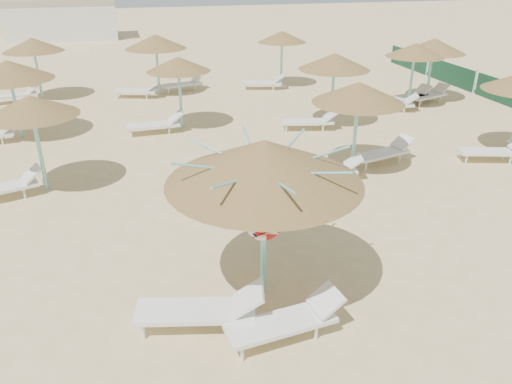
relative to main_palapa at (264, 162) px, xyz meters
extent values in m
plane|color=#DEC187|center=(-0.27, 0.26, -2.69)|extent=(120.00, 120.00, 0.00)
cylinder|color=#75CACA|center=(0.00, 0.00, -1.39)|extent=(0.11, 0.11, 2.58)
cone|color=olive|center=(0.00, 0.00, 0.01)|extent=(3.45, 3.45, 0.78)
cylinder|color=#75CACA|center=(0.00, 0.00, -0.25)|extent=(0.20, 0.20, 0.12)
cylinder|color=#75CACA|center=(0.79, 0.00, -0.03)|extent=(1.56, 0.04, 0.39)
cylinder|color=#75CACA|center=(0.56, 0.56, -0.03)|extent=(1.13, 1.13, 0.39)
cylinder|color=#75CACA|center=(0.00, 0.79, -0.03)|extent=(0.04, 1.56, 0.39)
cylinder|color=#75CACA|center=(-0.56, 0.56, -0.03)|extent=(1.13, 1.13, 0.39)
cylinder|color=#75CACA|center=(-0.79, 0.00, -0.03)|extent=(1.56, 0.04, 0.39)
cylinder|color=#75CACA|center=(-0.56, -0.56, -0.03)|extent=(1.13, 1.13, 0.39)
cylinder|color=#75CACA|center=(0.00, -0.79, -0.03)|extent=(0.04, 1.56, 0.39)
cylinder|color=#75CACA|center=(0.56, -0.56, -0.03)|extent=(1.13, 1.13, 0.39)
torus|color=red|center=(0.00, -0.10, -1.13)|extent=(0.69, 0.15, 0.69)
cylinder|color=white|center=(-2.30, -0.74, -2.54)|extent=(0.06, 0.06, 0.30)
cylinder|color=white|center=(-2.18, -0.22, -2.54)|extent=(0.06, 0.06, 0.30)
cylinder|color=white|center=(-0.88, -1.07, -2.54)|extent=(0.06, 0.06, 0.30)
cylinder|color=white|center=(-0.76, -0.55, -2.54)|extent=(0.06, 0.06, 0.30)
cube|color=white|center=(-1.40, -0.68, -2.34)|extent=(2.15, 1.11, 0.09)
cube|color=white|center=(-0.51, -0.88, -2.08)|extent=(0.66, 0.75, 0.39)
cylinder|color=white|center=(-0.81, -1.66, -2.55)|extent=(0.06, 0.06, 0.28)
cylinder|color=white|center=(-0.88, -1.17, -2.55)|extent=(0.06, 0.06, 0.28)
cylinder|color=white|center=(0.51, -1.49, -2.55)|extent=(0.06, 0.06, 0.28)
cylinder|color=white|center=(0.44, -1.01, -2.55)|extent=(0.06, 0.06, 0.28)
cube|color=white|center=(-0.06, -1.32, -2.37)|extent=(1.94, 0.84, 0.08)
cube|color=white|center=(0.77, -1.21, -2.13)|extent=(0.55, 0.65, 0.36)
cylinder|color=#75CACA|center=(-4.55, 6.04, -1.54)|extent=(0.11, 0.11, 2.30)
cone|color=olive|center=(-4.55, 6.04, -0.31)|extent=(2.39, 2.39, 0.54)
cylinder|color=#75CACA|center=(-4.55, 6.04, -0.54)|extent=(0.20, 0.20, 0.12)
cylinder|color=white|center=(-5.05, 5.57, -2.55)|extent=(0.06, 0.06, 0.28)
cylinder|color=white|center=(-5.20, 6.04, -2.55)|extent=(0.06, 0.06, 0.28)
cube|color=white|center=(-4.84, 5.89, -2.13)|extent=(0.64, 0.72, 0.36)
cylinder|color=#75CACA|center=(-5.89, 10.88, -1.54)|extent=(0.11, 0.11, 2.30)
cone|color=olive|center=(-5.89, 10.88, -0.29)|extent=(2.91, 2.91, 0.65)
cylinder|color=#75CACA|center=(-5.89, 10.88, -0.54)|extent=(0.20, 0.20, 0.12)
cylinder|color=white|center=(-6.42, 10.28, -2.55)|extent=(0.06, 0.06, 0.28)
cylinder|color=white|center=(-6.46, 10.78, -2.55)|extent=(0.06, 0.06, 0.28)
cube|color=white|center=(-6.14, 10.56, -2.13)|extent=(0.54, 0.64, 0.36)
cylinder|color=#75CACA|center=(-5.83, 16.44, -1.54)|extent=(0.11, 0.11, 2.30)
cone|color=olive|center=(-5.83, 16.44, -0.30)|extent=(2.58, 2.58, 0.58)
cylinder|color=#75CACA|center=(-5.83, 16.44, -0.54)|extent=(0.20, 0.20, 0.12)
cylinder|color=white|center=(-6.34, 15.94, -2.55)|extent=(0.06, 0.06, 0.28)
cylinder|color=white|center=(-6.47, 16.43, -2.55)|extent=(0.06, 0.06, 0.28)
cube|color=white|center=(-6.93, 16.04, -2.37)|extent=(2.00, 1.09, 0.08)
cube|color=white|center=(-6.11, 16.26, -2.13)|extent=(0.62, 0.71, 0.36)
cylinder|color=#75CACA|center=(-0.23, 10.56, -1.54)|extent=(0.11, 0.11, 2.30)
cone|color=olive|center=(-0.23, 10.56, -0.31)|extent=(2.29, 2.29, 0.52)
cylinder|color=#75CACA|center=(-0.23, 10.56, -0.54)|extent=(0.20, 0.20, 0.12)
cylinder|color=white|center=(-2.12, 9.88, -2.55)|extent=(0.06, 0.06, 0.28)
cylinder|color=white|center=(-2.14, 10.38, -2.55)|extent=(0.06, 0.06, 0.28)
cylinder|color=white|center=(-0.77, 9.94, -2.55)|extent=(0.06, 0.06, 0.28)
cylinder|color=white|center=(-0.79, 10.44, -2.55)|extent=(0.06, 0.06, 0.28)
cube|color=white|center=(-1.33, 10.16, -2.37)|extent=(1.92, 0.70, 0.08)
cube|color=white|center=(-0.48, 10.20, -2.13)|extent=(0.51, 0.62, 0.36)
cylinder|color=#75CACA|center=(-0.61, 15.91, -1.54)|extent=(0.11, 0.11, 2.30)
cone|color=olive|center=(-0.61, 15.91, -0.29)|extent=(2.76, 2.76, 0.62)
cylinder|color=#75CACA|center=(-0.61, 15.91, -0.54)|extent=(0.20, 0.20, 0.12)
cylinder|color=white|center=(-2.55, 15.51, -2.55)|extent=(0.06, 0.06, 0.28)
cylinder|color=white|center=(-2.40, 15.99, -2.55)|extent=(0.06, 0.06, 0.28)
cylinder|color=white|center=(-1.26, 15.11, -2.55)|extent=(0.06, 0.06, 0.28)
cylinder|color=white|center=(-1.11, 15.59, -2.55)|extent=(0.06, 0.06, 0.28)
cube|color=white|center=(-1.71, 15.51, -2.37)|extent=(2.00, 1.15, 0.08)
cube|color=white|center=(-0.90, 15.26, -2.13)|extent=(0.64, 0.72, 0.36)
cylinder|color=white|center=(-0.20, 15.74, -2.55)|extent=(0.06, 0.06, 0.28)
cylinder|color=white|center=(-0.35, 16.22, -2.55)|extent=(0.06, 0.06, 0.28)
cylinder|color=white|center=(1.09, 16.14, -2.55)|extent=(0.06, 0.06, 0.28)
cylinder|color=white|center=(0.94, 16.61, -2.55)|extent=(0.06, 0.06, 0.28)
cube|color=white|center=(0.49, 16.21, -2.37)|extent=(2.00, 1.15, 0.08)
cube|color=white|center=(1.30, 16.46, -2.13)|extent=(0.64, 0.72, 0.36)
cylinder|color=#75CACA|center=(4.20, 5.11, -1.54)|extent=(0.11, 0.11, 2.30)
cone|color=olive|center=(4.20, 5.11, -0.30)|extent=(2.63, 2.63, 0.59)
cylinder|color=#75CACA|center=(4.20, 5.11, -0.54)|extent=(0.20, 0.20, 0.12)
cylinder|color=white|center=(2.26, 4.67, -2.55)|extent=(0.06, 0.06, 0.28)
cylinder|color=white|center=(2.39, 5.15, -2.55)|extent=(0.06, 0.06, 0.28)
cylinder|color=white|center=(3.57, 4.33, -2.55)|extent=(0.06, 0.06, 0.28)
cylinder|color=white|center=(3.69, 4.82, -2.55)|extent=(0.06, 0.06, 0.28)
cube|color=white|center=(3.10, 4.71, -2.37)|extent=(1.99, 1.07, 0.08)
cube|color=white|center=(3.92, 4.50, -2.13)|extent=(0.62, 0.70, 0.36)
cylinder|color=white|center=(4.59, 4.97, -2.55)|extent=(0.06, 0.06, 0.28)
cylinder|color=white|center=(4.46, 5.45, -2.55)|extent=(0.06, 0.06, 0.28)
cylinder|color=white|center=(5.89, 5.31, -2.55)|extent=(0.06, 0.06, 0.28)
cylinder|color=white|center=(5.77, 5.79, -2.55)|extent=(0.06, 0.06, 0.28)
cube|color=white|center=(5.30, 5.41, -2.37)|extent=(1.99, 1.07, 0.08)
cube|color=white|center=(6.12, 5.62, -2.13)|extent=(0.62, 0.70, 0.36)
cylinder|color=#75CACA|center=(5.34, 9.54, -1.54)|extent=(0.11, 0.11, 2.30)
cone|color=olive|center=(5.34, 9.54, -0.30)|extent=(2.62, 2.62, 0.59)
cylinder|color=#75CACA|center=(5.34, 9.54, -0.54)|extent=(0.20, 0.20, 0.12)
cylinder|color=white|center=(3.40, 9.07, -2.55)|extent=(0.06, 0.06, 0.28)
cylinder|color=white|center=(3.51, 9.56, -2.55)|extent=(0.06, 0.06, 0.28)
cylinder|color=white|center=(4.72, 8.78, -2.55)|extent=(0.06, 0.06, 0.28)
cylinder|color=white|center=(4.83, 9.27, -2.55)|extent=(0.06, 0.06, 0.28)
cube|color=white|center=(4.24, 9.14, -2.37)|extent=(1.99, 1.02, 0.08)
cube|color=white|center=(5.07, 8.96, -2.13)|extent=(0.60, 0.69, 0.36)
cylinder|color=#75CACA|center=(5.37, 16.01, -1.54)|extent=(0.11, 0.11, 2.30)
cone|color=olive|center=(5.37, 16.01, -0.31)|extent=(2.32, 2.32, 0.52)
cylinder|color=#75CACA|center=(5.37, 16.01, -0.54)|extent=(0.20, 0.20, 0.12)
cylinder|color=white|center=(3.43, 15.57, -2.55)|extent=(0.06, 0.06, 0.28)
cylinder|color=white|center=(3.56, 16.05, -2.55)|extent=(0.06, 0.06, 0.28)
cylinder|color=white|center=(4.74, 15.23, -2.55)|extent=(0.06, 0.06, 0.28)
cylinder|color=white|center=(4.86, 15.71, -2.55)|extent=(0.06, 0.06, 0.28)
cube|color=white|center=(4.27, 15.61, -2.37)|extent=(2.00, 1.08, 0.08)
cube|color=white|center=(5.09, 15.39, -2.13)|extent=(0.62, 0.70, 0.36)
cylinder|color=white|center=(7.86, 4.70, -2.55)|extent=(0.06, 0.06, 0.28)
cylinder|color=white|center=(8.00, 5.17, -2.55)|extent=(0.06, 0.06, 0.28)
cylinder|color=white|center=(9.15, 4.31, -2.55)|extent=(0.06, 0.06, 0.28)
cylinder|color=white|center=(9.29, 4.79, -2.55)|extent=(0.06, 0.06, 0.28)
cube|color=white|center=(8.69, 4.70, -2.37)|extent=(2.00, 1.14, 0.08)
cylinder|color=white|center=(10.06, 5.41, -2.55)|extent=(0.06, 0.06, 0.28)
cylinder|color=#75CACA|center=(9.51, 11.00, -1.54)|extent=(0.11, 0.11, 2.30)
cone|color=olive|center=(9.51, 11.00, -0.31)|extent=(2.39, 2.39, 0.54)
cylinder|color=#75CACA|center=(9.51, 11.00, -0.54)|extent=(0.20, 0.20, 0.12)
cylinder|color=white|center=(7.58, 10.63, -2.55)|extent=(0.06, 0.06, 0.28)
cylinder|color=white|center=(7.74, 11.10, -2.55)|extent=(0.06, 0.06, 0.28)
cylinder|color=white|center=(8.85, 10.18, -2.55)|extent=(0.06, 0.06, 0.28)
cylinder|color=white|center=(9.02, 10.66, -2.55)|extent=(0.06, 0.06, 0.28)
cube|color=white|center=(8.41, 10.60, -2.37)|extent=(2.00, 1.21, 0.08)
cube|color=white|center=(9.22, 10.32, -2.13)|extent=(0.66, 0.73, 0.36)
cylinder|color=white|center=(9.94, 10.80, -2.55)|extent=(0.06, 0.06, 0.28)
cylinder|color=white|center=(9.78, 11.27, -2.55)|extent=(0.06, 0.06, 0.28)
cylinder|color=white|center=(11.22, 11.25, -2.55)|extent=(0.06, 0.06, 0.28)
cylinder|color=white|center=(11.05, 11.72, -2.55)|extent=(0.06, 0.06, 0.28)
cube|color=white|center=(10.61, 11.30, -2.37)|extent=(2.00, 1.21, 0.08)
cube|color=white|center=(11.42, 11.58, -2.13)|extent=(0.66, 0.73, 0.36)
cylinder|color=#75CACA|center=(10.84, 11.74, -1.54)|extent=(0.11, 0.11, 2.30)
cone|color=olive|center=(10.84, 11.74, -0.30)|extent=(2.69, 2.69, 0.60)
cylinder|color=#75CACA|center=(10.84, 11.74, -0.54)|extent=(0.20, 0.20, 0.12)
cylinder|color=white|center=(9.06, 10.85, -2.55)|extent=(0.06, 0.06, 0.28)
cylinder|color=white|center=(8.91, 11.33, -2.55)|extent=(0.06, 0.06, 0.28)
cylinder|color=white|center=(10.34, 11.27, -2.55)|extent=(0.06, 0.06, 0.28)
cylinder|color=white|center=(10.19, 11.74, -2.55)|extent=(0.06, 0.06, 0.28)
cube|color=white|center=(9.74, 11.34, -2.37)|extent=(2.00, 1.18, 0.08)
cube|color=white|center=(10.55, 11.60, -2.13)|extent=(0.65, 0.72, 0.36)
cube|color=silver|center=(-6.27, 35.26, -1.19)|extent=(8.00, 4.00, 3.00)
cube|color=#174531|center=(13.73, 10.26, -2.19)|extent=(0.08, 3.80, 1.00)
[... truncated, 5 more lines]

